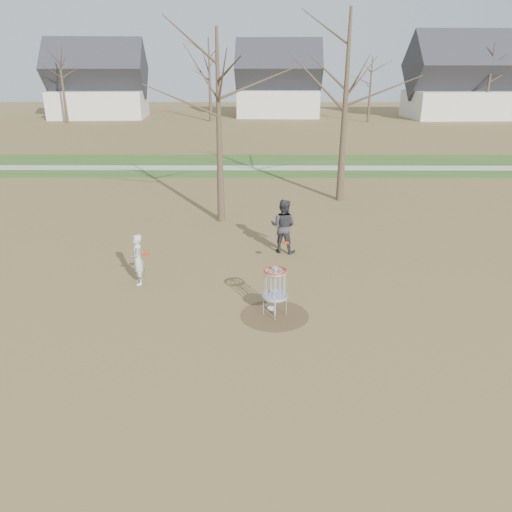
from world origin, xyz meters
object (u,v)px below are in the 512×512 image
at_px(disc_golf_basket, 275,284).
at_px(player_standing, 138,260).
at_px(player_throwing, 283,226).
at_px(disc_grounded, 271,308).

bearing_deg(disc_golf_basket, player_standing, 153.03).
relative_size(player_throwing, disc_grounded, 8.58).
bearing_deg(disc_golf_basket, player_throwing, 84.94).
bearing_deg(disc_grounded, player_standing, 157.13).
bearing_deg(player_standing, disc_golf_basket, 47.70).
bearing_deg(disc_grounded, player_throwing, 83.44).
xyz_separation_m(disc_grounded, disc_golf_basket, (0.08, -0.38, 0.89)).
bearing_deg(player_throwing, disc_grounded, 103.18).
distance_m(player_standing, disc_grounded, 4.32).
height_order(disc_grounded, disc_golf_basket, disc_golf_basket).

